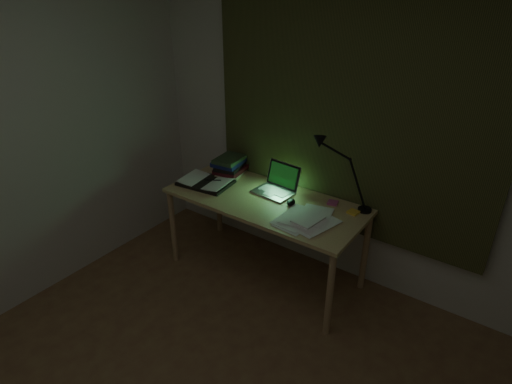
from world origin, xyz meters
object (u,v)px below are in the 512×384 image
at_px(open_textbook, 206,182).
at_px(desk_lamp, 369,177).
at_px(laptop, 273,181).
at_px(desk, 265,237).
at_px(loose_papers, 303,217).
at_px(book_stack, 230,165).

bearing_deg(open_textbook, desk_lamp, 8.12).
distance_m(laptop, desk_lamp, 0.74).
distance_m(laptop, open_textbook, 0.58).
bearing_deg(desk, desk_lamp, 21.25).
bearing_deg(loose_papers, desk, 168.66).
bearing_deg(loose_papers, book_stack, 163.16).
distance_m(desk, loose_papers, 0.53).
xyz_separation_m(desk, loose_papers, (0.38, -0.08, 0.36)).
bearing_deg(book_stack, laptop, -8.53).
bearing_deg(laptop, open_textbook, -156.51).
height_order(desk, open_textbook, open_textbook).
bearing_deg(desk_lamp, laptop, -162.96).
xyz_separation_m(laptop, desk_lamp, (0.70, 0.16, 0.16)).
relative_size(laptop, open_textbook, 0.82).
relative_size(open_textbook, book_stack, 1.61).
xyz_separation_m(open_textbook, loose_papers, (0.93, -0.01, -0.01)).
height_order(book_stack, loose_papers, book_stack).
height_order(loose_papers, desk_lamp, desk_lamp).
bearing_deg(book_stack, open_textbook, -100.75).
height_order(laptop, desk_lamp, desk_lamp).
xyz_separation_m(book_stack, desk_lamp, (1.20, 0.08, 0.19)).
relative_size(open_textbook, loose_papers, 1.12).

